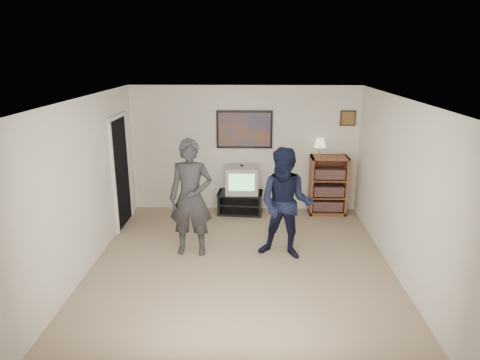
{
  "coord_description": "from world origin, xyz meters",
  "views": [
    {
      "loc": [
        0.15,
        -5.82,
        3.1
      ],
      "look_at": [
        -0.03,
        0.7,
        1.15
      ],
      "focal_mm": 32.0,
      "sensor_mm": 36.0,
      "label": 1
    }
  ],
  "objects_px": {
    "person_tall": "(191,198)",
    "media_stand": "(240,203)",
    "person_short": "(286,204)",
    "crt_television": "(242,179)",
    "bookshelf": "(328,185)"
  },
  "relations": [
    {
      "from": "person_tall",
      "to": "person_short",
      "type": "distance_m",
      "value": 1.47
    },
    {
      "from": "person_short",
      "to": "media_stand",
      "type": "bearing_deg",
      "value": 126.97
    },
    {
      "from": "media_stand",
      "to": "person_tall",
      "type": "distance_m",
      "value": 2.06
    },
    {
      "from": "crt_television",
      "to": "media_stand",
      "type": "bearing_deg",
      "value": 179.37
    },
    {
      "from": "crt_television",
      "to": "person_short",
      "type": "xyz_separation_m",
      "value": [
        0.71,
        -1.88,
        0.17
      ]
    },
    {
      "from": "crt_television",
      "to": "person_tall",
      "type": "relative_size",
      "value": 0.34
    },
    {
      "from": "person_tall",
      "to": "media_stand",
      "type": "bearing_deg",
      "value": 70.37
    },
    {
      "from": "crt_television",
      "to": "bookshelf",
      "type": "distance_m",
      "value": 1.71
    },
    {
      "from": "crt_television",
      "to": "person_tall",
      "type": "xyz_separation_m",
      "value": [
        -0.75,
        -1.79,
        0.23
      ]
    },
    {
      "from": "media_stand",
      "to": "crt_television",
      "type": "bearing_deg",
      "value": 4.4
    },
    {
      "from": "crt_television",
      "to": "bookshelf",
      "type": "relative_size",
      "value": 0.54
    },
    {
      "from": "bookshelf",
      "to": "person_short",
      "type": "height_order",
      "value": "person_short"
    },
    {
      "from": "media_stand",
      "to": "person_short",
      "type": "bearing_deg",
      "value": -63.87
    },
    {
      "from": "bookshelf",
      "to": "crt_television",
      "type": "bearing_deg",
      "value": -178.32
    },
    {
      "from": "person_tall",
      "to": "person_short",
      "type": "bearing_deg",
      "value": -1.2
    }
  ]
}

